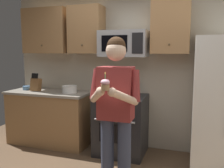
{
  "coord_description": "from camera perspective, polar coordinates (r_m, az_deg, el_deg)",
  "views": [
    {
      "loc": [
        0.86,
        -2.15,
        1.61
      ],
      "look_at": [
        0.04,
        0.32,
        1.25
      ],
      "focal_mm": 38.45,
      "sensor_mm": 36.0,
      "label": 1
    }
  ],
  "objects": [
    {
      "name": "wall_back",
      "position": [
        4.01,
        5.88,
        3.4
      ],
      "size": [
        4.4,
        0.1,
        2.6
      ],
      "primitive_type": "cube",
      "color": "#B7AD99",
      "rests_on": "ground"
    },
    {
      "name": "oven_range",
      "position": [
        3.83,
        2.19,
        -9.58
      ],
      "size": [
        0.76,
        0.7,
        0.93
      ],
      "color": "black",
      "rests_on": "ground"
    },
    {
      "name": "microwave",
      "position": [
        3.77,
        2.8,
        9.54
      ],
      "size": [
        0.74,
        0.41,
        0.4
      ],
      "color": "#9EA0A5"
    },
    {
      "name": "cabinet_row_upper",
      "position": [
        4.02,
        -5.08,
        12.69
      ],
      "size": [
        2.78,
        0.36,
        0.76
      ],
      "color": "#9E7247"
    },
    {
      "name": "counter_left",
      "position": [
        4.37,
        -14.46,
        -7.6
      ],
      "size": [
        1.44,
        0.66,
        0.92
      ],
      "color": "#9E7247",
      "rests_on": "ground"
    },
    {
      "name": "knife_block",
      "position": [
        4.35,
        -17.65,
        -0.07
      ],
      "size": [
        0.16,
        0.15,
        0.32
      ],
      "color": "brown",
      "rests_on": "counter_left"
    },
    {
      "name": "bowl_large_white",
      "position": [
        4.04,
        -10.05,
        -1.19
      ],
      "size": [
        0.25,
        0.25,
        0.12
      ],
      "color": "white",
      "rests_on": "counter_left"
    },
    {
      "name": "bowl_small_colored",
      "position": [
        4.56,
        -19.57,
        -0.83
      ],
      "size": [
        0.15,
        0.15,
        0.07
      ],
      "color": "#4C7299",
      "rests_on": "counter_left"
    },
    {
      "name": "person",
      "position": [
        2.65,
        0.84,
        -5.55
      ],
      "size": [
        0.6,
        0.48,
        1.76
      ],
      "color": "#383F59",
      "rests_on": "ground"
    },
    {
      "name": "cupcake",
      "position": [
        2.28,
        -1.63,
        -0.12
      ],
      "size": [
        0.09,
        0.09,
        0.17
      ],
      "color": "#A87F56"
    }
  ]
}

